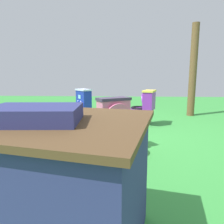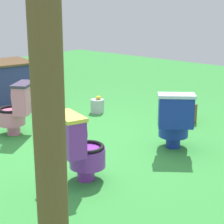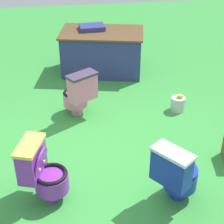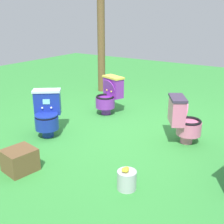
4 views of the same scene
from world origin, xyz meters
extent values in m
plane|color=green|center=(0.00, 0.00, 0.00)|extent=(14.00, 14.00, 0.00)
cylinder|color=purple|center=(-0.57, -0.72, 0.07)|extent=(0.23, 0.23, 0.14)
cylinder|color=purple|center=(-0.55, -0.72, 0.24)|extent=(0.47, 0.47, 0.20)
torus|color=black|center=(-0.55, -0.72, 0.35)|extent=(0.45, 0.45, 0.04)
cylinder|color=#EACC4C|center=(-0.55, -0.72, 0.30)|extent=(0.30, 0.30, 0.01)
cube|color=purple|center=(-0.74, -0.66, 0.51)|extent=(0.31, 0.45, 0.37)
cube|color=#EACC4C|center=(-0.74, -0.66, 0.71)|extent=(0.34, 0.48, 0.04)
cube|color=#8CE0E5|center=(-0.64, -0.69, 0.56)|extent=(0.04, 0.11, 0.08)
cylinder|color=purple|center=(-0.64, -0.69, 0.49)|extent=(0.19, 0.36, 0.35)
sphere|color=#EACC4C|center=(-0.62, -0.63, 0.46)|extent=(0.04, 0.04, 0.04)
sphere|color=#EACC4C|center=(-0.66, -0.76, 0.46)|extent=(0.04, 0.04, 0.04)
cylinder|color=#192D9E|center=(0.83, -0.88, 0.07)|extent=(0.25, 0.25, 0.14)
cylinder|color=#192D9E|center=(0.84, -0.87, 0.24)|extent=(0.52, 0.52, 0.20)
torus|color=black|center=(0.84, -0.87, 0.35)|extent=(0.50, 0.50, 0.04)
cylinder|color=silver|center=(0.84, -0.87, 0.30)|extent=(0.34, 0.34, 0.01)
cube|color=#192D9E|center=(0.68, -0.99, 0.51)|extent=(0.40, 0.44, 0.37)
cube|color=silver|center=(0.68, -0.99, 0.71)|extent=(0.44, 0.47, 0.04)
cube|color=#8CE0E5|center=(0.76, -0.93, 0.56)|extent=(0.07, 0.09, 0.08)
cylinder|color=#192D9E|center=(0.84, -0.87, 0.37)|extent=(0.51, 0.51, 0.02)
sphere|color=silver|center=(0.72, -0.87, 0.46)|extent=(0.04, 0.04, 0.04)
sphere|color=silver|center=(0.81, -0.98, 0.46)|extent=(0.04, 0.04, 0.04)
cylinder|color=pink|center=(-0.18, 1.04, 0.07)|extent=(0.25, 0.25, 0.14)
cylinder|color=pink|center=(-0.19, 1.06, 0.24)|extent=(0.51, 0.51, 0.20)
torus|color=black|center=(-0.19, 1.06, 0.35)|extent=(0.49, 0.49, 0.04)
cylinder|color=#3F334C|center=(-0.19, 1.06, 0.30)|extent=(0.33, 0.33, 0.01)
cube|color=pink|center=(-0.09, 0.89, 0.51)|extent=(0.45, 0.38, 0.37)
cube|color=#3F334C|center=(-0.09, 0.89, 0.71)|extent=(0.48, 0.41, 0.04)
cube|color=#8CE0E5|center=(-0.14, 0.98, 0.56)|extent=(0.10, 0.06, 0.08)
cylinder|color=pink|center=(-0.14, 0.98, 0.49)|extent=(0.35, 0.26, 0.35)
sphere|color=#3F334C|center=(-0.20, 0.94, 0.46)|extent=(0.04, 0.04, 0.04)
sphere|color=#3F334C|center=(-0.08, 1.02, 0.46)|extent=(0.04, 0.04, 0.04)
cylinder|color=brown|center=(-1.95, -1.82, 1.15)|extent=(0.18, 0.18, 2.29)
cube|color=brown|center=(1.77, -0.40, 0.14)|extent=(0.41, 0.40, 0.29)
cylinder|color=#B7B7BF|center=(1.36, 0.91, 0.11)|extent=(0.22, 0.22, 0.22)
ellipsoid|color=yellow|center=(1.39, 0.89, 0.25)|extent=(0.07, 0.05, 0.05)
ellipsoid|color=yellow|center=(1.37, 0.90, 0.25)|extent=(0.07, 0.05, 0.05)
ellipsoid|color=yellow|center=(1.39, 0.92, 0.25)|extent=(0.07, 0.05, 0.05)
camera|label=1|loc=(-0.22, 3.58, 0.99)|focal=33.05mm
camera|label=2|loc=(-3.33, -3.46, 1.83)|focal=65.50mm
camera|label=3|loc=(-0.33, -3.78, 2.98)|focal=59.20mm
camera|label=4|loc=(3.76, 2.31, 1.89)|focal=45.99mm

